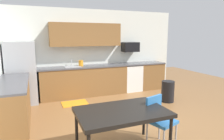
{
  "coord_description": "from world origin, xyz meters",
  "views": [
    {
      "loc": [
        -1.82,
        -3.58,
        1.86
      ],
      "look_at": [
        0.0,
        1.0,
        1.0
      ],
      "focal_mm": 31.38,
      "sensor_mm": 36.0,
      "label": 1
    }
  ],
  "objects_px": {
    "refrigerator": "(22,73)",
    "oven_range": "(131,77)",
    "dining_table": "(122,114)",
    "trash_bin": "(168,91)",
    "kettle": "(81,63)",
    "microwave": "(130,47)",
    "chair_near_table": "(159,117)"
  },
  "relations": [
    {
      "from": "microwave",
      "to": "kettle",
      "type": "distance_m",
      "value": 1.79
    },
    {
      "from": "microwave",
      "to": "trash_bin",
      "type": "xyz_separation_m",
      "value": [
        0.42,
        -1.56,
        -1.19
      ]
    },
    {
      "from": "dining_table",
      "to": "kettle",
      "type": "height_order",
      "value": "kettle"
    },
    {
      "from": "trash_bin",
      "to": "microwave",
      "type": "bearing_deg",
      "value": 105.19
    },
    {
      "from": "chair_near_table",
      "to": "kettle",
      "type": "relative_size",
      "value": 4.25
    },
    {
      "from": "oven_range",
      "to": "dining_table",
      "type": "distance_m",
      "value": 3.75
    },
    {
      "from": "microwave",
      "to": "trash_bin",
      "type": "bearing_deg",
      "value": -74.81
    },
    {
      "from": "dining_table",
      "to": "refrigerator",
      "type": "bearing_deg",
      "value": 116.25
    },
    {
      "from": "dining_table",
      "to": "kettle",
      "type": "bearing_deg",
      "value": 88.07
    },
    {
      "from": "microwave",
      "to": "trash_bin",
      "type": "distance_m",
      "value": 2.01
    },
    {
      "from": "microwave",
      "to": "trash_bin",
      "type": "relative_size",
      "value": 0.9
    },
    {
      "from": "dining_table",
      "to": "trash_bin",
      "type": "xyz_separation_m",
      "value": [
        2.26,
        1.8,
        -0.36
      ]
    },
    {
      "from": "dining_table",
      "to": "chair_near_table",
      "type": "height_order",
      "value": "chair_near_table"
    },
    {
      "from": "oven_range",
      "to": "trash_bin",
      "type": "relative_size",
      "value": 1.52
    },
    {
      "from": "refrigerator",
      "to": "oven_range",
      "type": "height_order",
      "value": "refrigerator"
    },
    {
      "from": "refrigerator",
      "to": "chair_near_table",
      "type": "height_order",
      "value": "refrigerator"
    },
    {
      "from": "microwave",
      "to": "dining_table",
      "type": "xyz_separation_m",
      "value": [
        -1.84,
        -3.36,
        -0.83
      ]
    },
    {
      "from": "chair_near_table",
      "to": "trash_bin",
      "type": "distance_m",
      "value": 2.41
    },
    {
      "from": "refrigerator",
      "to": "dining_table",
      "type": "distance_m",
      "value": 3.55
    },
    {
      "from": "oven_range",
      "to": "dining_table",
      "type": "xyz_separation_m",
      "value": [
        -1.84,
        -3.26,
        0.21
      ]
    },
    {
      "from": "refrigerator",
      "to": "oven_range",
      "type": "relative_size",
      "value": 1.88
    },
    {
      "from": "refrigerator",
      "to": "microwave",
      "type": "bearing_deg",
      "value": 3.02
    },
    {
      "from": "refrigerator",
      "to": "trash_bin",
      "type": "height_order",
      "value": "refrigerator"
    },
    {
      "from": "refrigerator",
      "to": "chair_near_table",
      "type": "xyz_separation_m",
      "value": [
        2.25,
        -3.19,
        -0.35
      ]
    },
    {
      "from": "dining_table",
      "to": "kettle",
      "type": "relative_size",
      "value": 7.0
    },
    {
      "from": "refrigerator",
      "to": "microwave",
      "type": "height_order",
      "value": "refrigerator"
    },
    {
      "from": "oven_range",
      "to": "dining_table",
      "type": "bearing_deg",
      "value": -119.45
    },
    {
      "from": "chair_near_table",
      "to": "dining_table",
      "type": "bearing_deg",
      "value": 179.27
    },
    {
      "from": "oven_range",
      "to": "chair_near_table",
      "type": "bearing_deg",
      "value": -109.49
    },
    {
      "from": "dining_table",
      "to": "trash_bin",
      "type": "distance_m",
      "value": 2.91
    },
    {
      "from": "microwave",
      "to": "dining_table",
      "type": "bearing_deg",
      "value": -118.72
    },
    {
      "from": "oven_range",
      "to": "kettle",
      "type": "height_order",
      "value": "kettle"
    }
  ]
}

